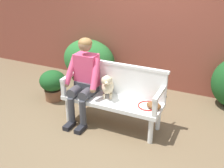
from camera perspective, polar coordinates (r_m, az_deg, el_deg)
ground_plane at (r=4.31m, az=-0.00°, el=-8.46°), size 40.00×40.00×0.00m
brick_garden_fence at (r=5.40m, az=8.12°, el=11.25°), size 8.00×0.30×2.24m
hedge_bush_far_right at (r=5.69m, az=-4.85°, el=4.94°), size 1.14×0.70×0.88m
garden_bench at (r=4.11m, az=-0.00°, el=-3.96°), size 1.51×0.49×0.45m
bench_backrest at (r=4.15m, az=1.26°, el=1.18°), size 1.55×0.06×0.50m
bench_armrest_left_end at (r=4.26m, az=-9.28°, el=0.67°), size 0.06×0.49×0.28m
bench_armrest_right_end at (r=3.70m, az=9.53°, el=-3.18°), size 0.06×0.49×0.28m
person_seated at (r=4.15m, az=-5.80°, el=1.35°), size 0.56×0.65×1.32m
dog_on_bench at (r=4.05m, az=-0.97°, el=-0.32°), size 0.28×0.39×0.40m
tennis_racket at (r=3.94m, az=7.76°, el=-4.39°), size 0.38×0.58×0.03m
baseball_glove at (r=3.86m, az=8.69°, el=-4.49°), size 0.26×0.23×0.09m
potted_plant at (r=5.01m, az=-12.26°, el=0.11°), size 0.46×0.46×0.56m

